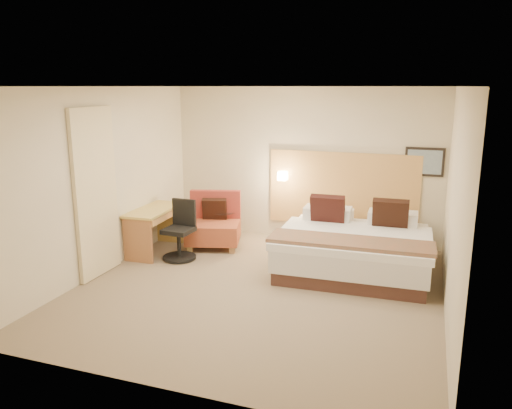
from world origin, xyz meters
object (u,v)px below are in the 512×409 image
(desk, at_px, (155,218))
(desk_chair, at_px, (180,235))
(side_table, at_px, (223,224))
(bed, at_px, (355,247))
(lounge_chair, at_px, (214,225))

(desk, distance_m, desk_chair, 0.60)
(side_table, relative_size, desk_chair, 0.68)
(bed, xyz_separation_m, desk, (-3.24, -0.29, 0.24))
(desk_chair, bearing_deg, bed, 9.45)
(bed, distance_m, side_table, 2.51)
(bed, height_order, lounge_chair, bed)
(bed, bearing_deg, side_table, 165.11)
(desk, bearing_deg, bed, 5.03)
(desk, bearing_deg, side_table, 48.56)
(lounge_chair, bearing_deg, desk, -142.03)
(bed, bearing_deg, desk_chair, -170.55)
(lounge_chair, height_order, desk_chair, desk_chair)
(lounge_chair, distance_m, desk_chair, 0.81)
(bed, height_order, side_table, bed)
(bed, xyz_separation_m, desk_chair, (-2.70, -0.45, 0.04))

